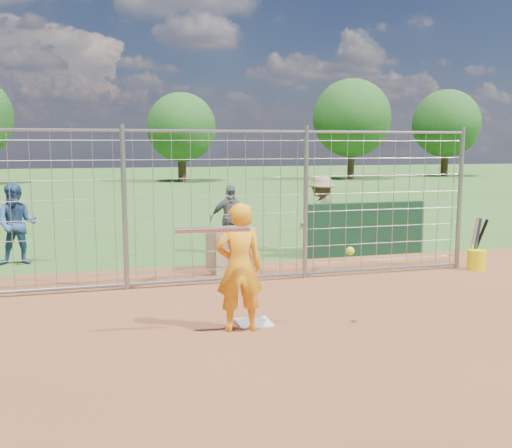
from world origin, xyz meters
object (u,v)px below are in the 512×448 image
object	(u,v)px
batter	(239,268)
bystander_c	(321,215)
bystander_b	(230,219)
equipment_bin	(232,250)
bystander_a	(17,224)
bucket_with_bats	(477,257)

from	to	relation	value
batter	bystander_c	bearing A→B (deg)	-118.02
bystander_b	equipment_bin	world-z (taller)	bystander_b
bystander_b	bystander_c	xyz separation A→B (m)	(1.88, -0.42, 0.09)
batter	bystander_b	distance (m)	5.06
bystander_b	bystander_a	bearing A→B (deg)	-175.34
bystander_c	batter	bearing A→B (deg)	41.76
batter	bystander_a	distance (m)	5.86
bystander_a	batter	bearing A→B (deg)	-53.16
batter	bucket_with_bats	distance (m)	5.48
bystander_b	equipment_bin	xyz separation A→B (m)	(-0.35, -1.70, -0.33)
bystander_a	bucket_with_bats	bearing A→B (deg)	-14.45
batter	equipment_bin	world-z (taller)	batter
bystander_a	equipment_bin	bearing A→B (deg)	-19.59
bystander_b	bystander_c	bearing A→B (deg)	-8.43
equipment_bin	bucket_with_bats	distance (m)	4.48
bystander_b	bystander_c	world-z (taller)	bystander_c
batter	bucket_with_bats	bearing A→B (deg)	-151.97
bystander_a	bystander_b	distance (m)	4.17
bystander_b	equipment_bin	bearing A→B (deg)	-97.45
bystander_b	bystander_c	distance (m)	1.93
batter	bystander_c	world-z (taller)	bystander_c
bystander_a	bystander_c	xyz separation A→B (m)	(6.05, -0.39, 0.04)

